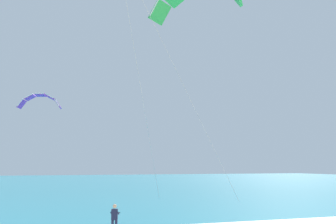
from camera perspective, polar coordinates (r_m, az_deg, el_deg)
name	(u,v)px	position (r m, az deg, el deg)	size (l,w,h in m)	color
sea	(74,183)	(79.58, -14.35, -10.61)	(200.00, 120.00, 0.20)	teal
kitesurfer	(114,218)	(21.25, -8.26, -15.91)	(0.62, 0.61, 1.69)	#191E38
kite_distant	(40,99)	(46.76, -19.15, 1.85)	(5.18, 2.46, 1.83)	purple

